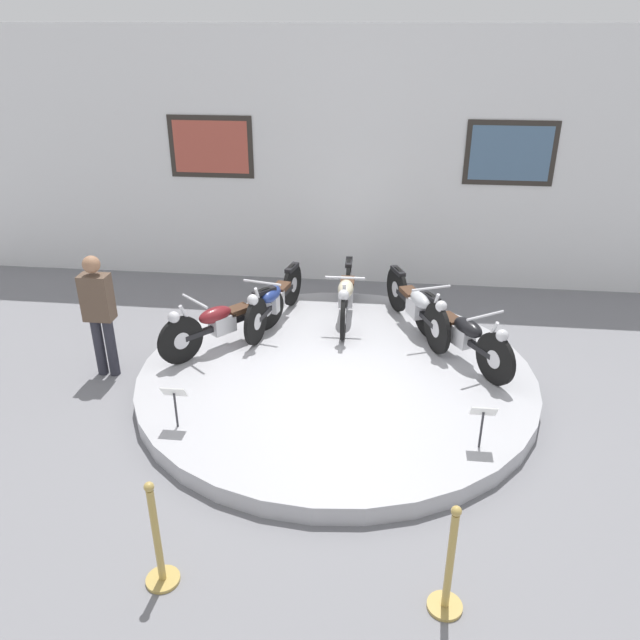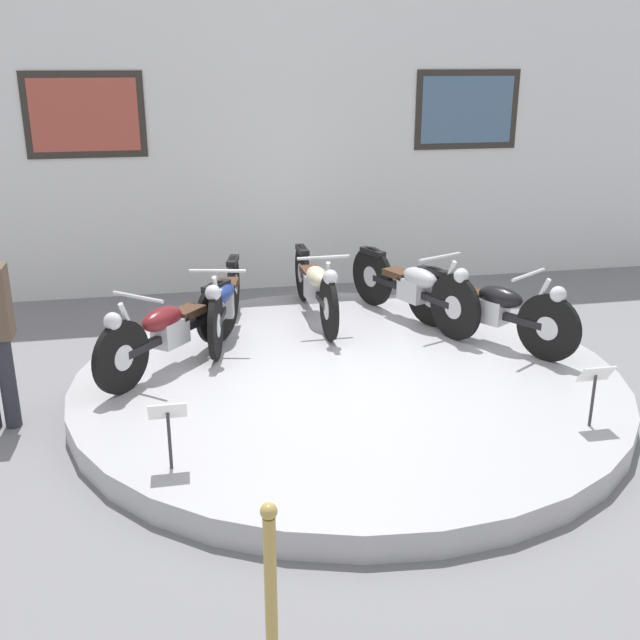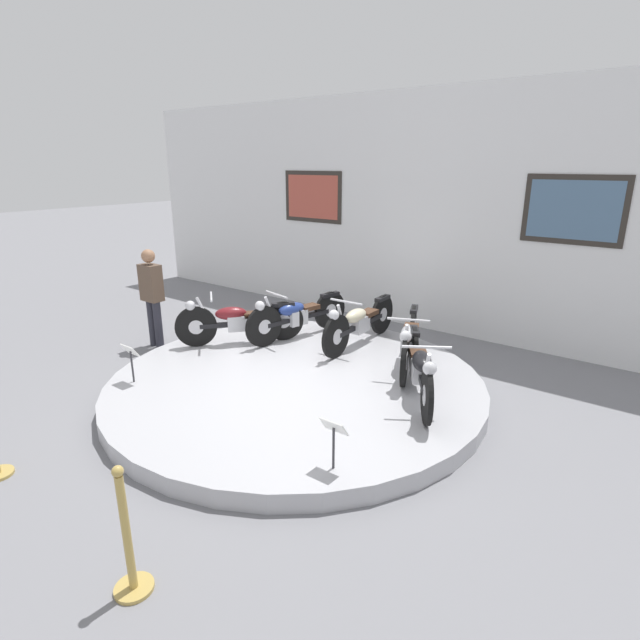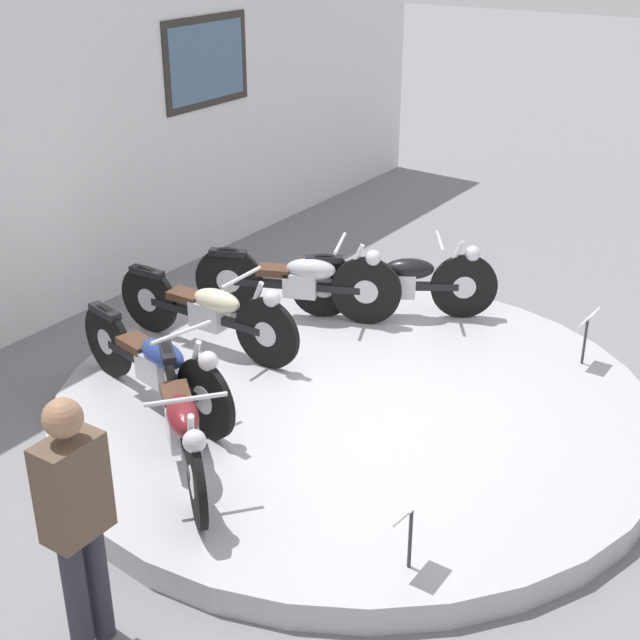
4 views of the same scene
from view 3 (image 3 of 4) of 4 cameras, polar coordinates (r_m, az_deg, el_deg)
name	(u,v)px [view 3 (image 3 of 4)]	position (r m, az deg, el deg)	size (l,w,h in m)	color
ground_plane	(296,391)	(6.74, -2.72, -8.15)	(60.00, 60.00, 0.00)	slate
display_platform	(296,384)	(6.69, -2.74, -7.35)	(4.90, 4.90, 0.21)	#ADADB2
back_wall	(424,214)	(9.14, 11.83, 11.79)	(14.00, 0.22, 4.11)	white
motorcycle_maroon	(238,320)	(7.83, -9.40, 0.01)	(1.33, 1.55, 0.79)	black
motorcycle_blue	(296,315)	(8.00, -2.71, 0.63)	(0.60, 1.96, 0.80)	black
motorcycle_cream	(359,321)	(7.67, 4.51, -0.15)	(0.54, 2.00, 0.80)	black
motorcycle_silver	(409,339)	(6.95, 10.16, -2.18)	(0.83, 1.89, 0.81)	black
motorcycle_black	(420,367)	(6.09, 11.39, -5.28)	(1.13, 1.71, 0.80)	black
info_placard_front_left	(131,355)	(6.81, -20.81, -3.79)	(0.26, 0.11, 0.51)	#333338
info_placard_front_centre	(334,433)	(4.65, 1.57, -12.80)	(0.26, 0.11, 0.51)	#333338
visitor_standing	(152,293)	(8.49, -18.65, 2.94)	(0.36, 0.22, 1.62)	#2D2D38
stanchion_post_right_of_entry	(129,550)	(4.05, -21.00, -23.38)	(0.28, 0.28, 1.02)	tan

